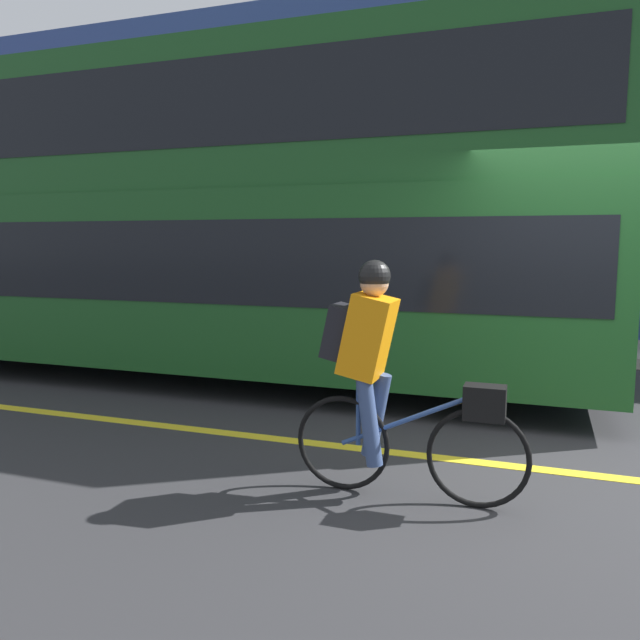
{
  "coord_description": "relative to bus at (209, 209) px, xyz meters",
  "views": [
    {
      "loc": [
        -0.61,
        -4.91,
        1.72
      ],
      "look_at": [
        -2.5,
        0.37,
        1.0
      ],
      "focal_mm": 35.0,
      "sensor_mm": 36.0,
      "label": 1
    }
  ],
  "objects": [
    {
      "name": "ground_plane",
      "position": [
        4.52,
        -1.98,
        -2.1
      ],
      "size": [
        80.0,
        80.0,
        0.0
      ],
      "primitive_type": "plane",
      "color": "#2D2D30"
    },
    {
      "name": "road_center_line",
      "position": [
        4.52,
        -2.07,
        -2.09
      ],
      "size": [
        50.0,
        0.14,
        0.01
      ],
      "primitive_type": "cube",
      "color": "yellow",
      "rests_on": "ground_plane"
    },
    {
      "name": "sidewalk_curb",
      "position": [
        4.52,
        3.13,
        -2.02
      ],
      "size": [
        60.0,
        1.75,
        0.15
      ],
      "color": "#A8A399",
      "rests_on": "ground_plane"
    },
    {
      "name": "building_facade",
      "position": [
        4.52,
        4.15,
        0.93
      ],
      "size": [
        60.0,
        0.3,
        6.05
      ],
      "color": "#33478C",
      "rests_on": "ground_plane"
    },
    {
      "name": "bus",
      "position": [
        0.0,
        0.0,
        0.0
      ],
      "size": [
        9.36,
        2.47,
        3.79
      ],
      "color": "black",
      "rests_on": "ground_plane"
    },
    {
      "name": "cyclist_on_bike",
      "position": [
        2.95,
        -2.92,
        -1.24
      ],
      "size": [
        1.57,
        0.32,
        1.59
      ],
      "color": "black",
      "rests_on": "ground_plane"
    }
  ]
}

